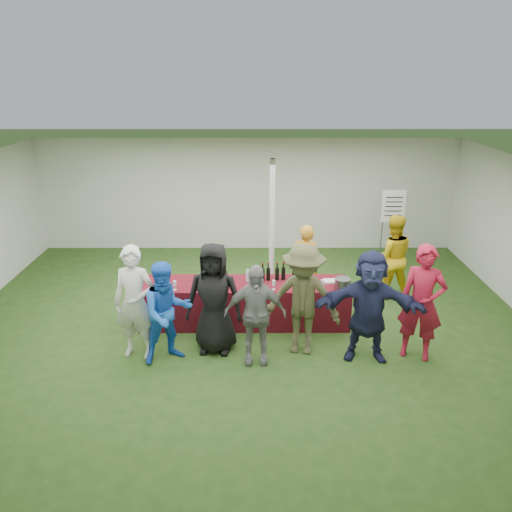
{
  "coord_description": "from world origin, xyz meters",
  "views": [
    {
      "loc": [
        0.18,
        -7.75,
        4.22
      ],
      "look_at": [
        0.2,
        0.11,
        1.25
      ],
      "focal_mm": 35.0,
      "sensor_mm": 36.0,
      "label": 1
    }
  ],
  "objects_px": {
    "wine_list_sign": "(393,212)",
    "customer_6": "(422,303)",
    "staff_pourer": "(305,264)",
    "customer_2": "(214,298)",
    "staff_back": "(391,257)",
    "serving_table": "(245,303)",
    "customer_4": "(303,300)",
    "customer_5": "(369,306)",
    "dump_bucket": "(342,283)",
    "customer_1": "(167,312)",
    "customer_0": "(135,303)",
    "customer_3": "(255,315)"
  },
  "relations": [
    {
      "from": "wine_list_sign",
      "to": "customer_6",
      "type": "xyz_separation_m",
      "value": [
        -0.46,
        -3.58,
        -0.4
      ]
    },
    {
      "from": "staff_pourer",
      "to": "customer_2",
      "type": "height_order",
      "value": "customer_2"
    },
    {
      "from": "staff_back",
      "to": "customer_2",
      "type": "distance_m",
      "value": 3.79
    },
    {
      "from": "customer_2",
      "to": "customer_6",
      "type": "xyz_separation_m",
      "value": [
        3.14,
        -0.2,
        0.02
      ]
    },
    {
      "from": "serving_table",
      "to": "customer_4",
      "type": "bearing_deg",
      "value": -46.74
    },
    {
      "from": "serving_table",
      "to": "customer_4",
      "type": "relative_size",
      "value": 2.01
    },
    {
      "from": "customer_6",
      "to": "customer_5",
      "type": "bearing_deg",
      "value": -156.3
    },
    {
      "from": "dump_bucket",
      "to": "customer_2",
      "type": "xyz_separation_m",
      "value": [
        -2.1,
        -0.68,
        0.05
      ]
    },
    {
      "from": "staff_pourer",
      "to": "customer_6",
      "type": "bearing_deg",
      "value": 136.22
    },
    {
      "from": "customer_1",
      "to": "dump_bucket",
      "type": "bearing_deg",
      "value": -6.65
    },
    {
      "from": "dump_bucket",
      "to": "customer_6",
      "type": "xyz_separation_m",
      "value": [
        1.04,
        -0.89,
        0.07
      ]
    },
    {
      "from": "staff_pourer",
      "to": "customer_0",
      "type": "distance_m",
      "value": 3.36
    },
    {
      "from": "staff_back",
      "to": "dump_bucket",
      "type": "bearing_deg",
      "value": 49.91
    },
    {
      "from": "customer_1",
      "to": "customer_6",
      "type": "bearing_deg",
      "value": -24.69
    },
    {
      "from": "wine_list_sign",
      "to": "customer_6",
      "type": "distance_m",
      "value": 3.64
    },
    {
      "from": "dump_bucket",
      "to": "customer_1",
      "type": "height_order",
      "value": "customer_1"
    },
    {
      "from": "customer_6",
      "to": "wine_list_sign",
      "type": "bearing_deg",
      "value": 103.55
    },
    {
      "from": "customer_3",
      "to": "customer_5",
      "type": "height_order",
      "value": "customer_5"
    },
    {
      "from": "customer_2",
      "to": "customer_5",
      "type": "distance_m",
      "value": 2.35
    },
    {
      "from": "customer_4",
      "to": "wine_list_sign",
      "type": "bearing_deg",
      "value": 70.47
    },
    {
      "from": "serving_table",
      "to": "dump_bucket",
      "type": "relative_size",
      "value": 13.49
    },
    {
      "from": "customer_1",
      "to": "customer_3",
      "type": "relative_size",
      "value": 1.01
    },
    {
      "from": "customer_2",
      "to": "customer_4",
      "type": "bearing_deg",
      "value": 3.04
    },
    {
      "from": "serving_table",
      "to": "customer_5",
      "type": "height_order",
      "value": "customer_5"
    },
    {
      "from": "customer_0",
      "to": "customer_2",
      "type": "height_order",
      "value": "customer_0"
    },
    {
      "from": "dump_bucket",
      "to": "customer_1",
      "type": "xyz_separation_m",
      "value": [
        -2.78,
        -0.97,
        -0.04
      ]
    },
    {
      "from": "staff_pourer",
      "to": "customer_2",
      "type": "xyz_separation_m",
      "value": [
        -1.57,
        -1.76,
        0.12
      ]
    },
    {
      "from": "customer_2",
      "to": "customer_3",
      "type": "bearing_deg",
      "value": -22.58
    },
    {
      "from": "wine_list_sign",
      "to": "staff_pourer",
      "type": "xyz_separation_m",
      "value": [
        -2.02,
        -1.62,
        -0.55
      ]
    },
    {
      "from": "customer_6",
      "to": "customer_0",
      "type": "bearing_deg",
      "value": -159.78
    },
    {
      "from": "customer_1",
      "to": "customer_3",
      "type": "distance_m",
      "value": 1.31
    },
    {
      "from": "customer_2",
      "to": "staff_pourer",
      "type": "bearing_deg",
      "value": 53.98
    },
    {
      "from": "customer_0",
      "to": "customer_3",
      "type": "xyz_separation_m",
      "value": [
        1.81,
        -0.18,
        -0.11
      ]
    },
    {
      "from": "serving_table",
      "to": "customer_2",
      "type": "bearing_deg",
      "value": -116.28
    },
    {
      "from": "customer_3",
      "to": "customer_4",
      "type": "relative_size",
      "value": 0.88
    },
    {
      "from": "customer_2",
      "to": "customer_4",
      "type": "xyz_separation_m",
      "value": [
        1.36,
        -0.07,
        0.0
      ]
    },
    {
      "from": "staff_pourer",
      "to": "staff_back",
      "type": "height_order",
      "value": "staff_back"
    },
    {
      "from": "customer_1",
      "to": "customer_2",
      "type": "xyz_separation_m",
      "value": [
        0.68,
        0.29,
        0.09
      ]
    },
    {
      "from": "customer_4",
      "to": "customer_6",
      "type": "xyz_separation_m",
      "value": [
        1.78,
        -0.14,
        0.01
      ]
    },
    {
      "from": "customer_1",
      "to": "customer_4",
      "type": "bearing_deg",
      "value": -19.74
    },
    {
      "from": "wine_list_sign",
      "to": "customer_2",
      "type": "relative_size",
      "value": 1.01
    },
    {
      "from": "customer_6",
      "to": "customer_1",
      "type": "bearing_deg",
      "value": -157.95
    },
    {
      "from": "customer_5",
      "to": "customer_0",
      "type": "bearing_deg",
      "value": -174.82
    },
    {
      "from": "customer_3",
      "to": "customer_6",
      "type": "distance_m",
      "value": 2.51
    },
    {
      "from": "customer_0",
      "to": "customer_2",
      "type": "distance_m",
      "value": 1.2
    },
    {
      "from": "staff_back",
      "to": "customer_6",
      "type": "bearing_deg",
      "value": 89.13
    },
    {
      "from": "wine_list_sign",
      "to": "serving_table",
      "type": "bearing_deg",
      "value": -141.82
    },
    {
      "from": "dump_bucket",
      "to": "customer_5",
      "type": "xyz_separation_m",
      "value": [
        0.24,
        -0.93,
        0.04
      ]
    },
    {
      "from": "staff_pourer",
      "to": "wine_list_sign",
      "type": "bearing_deg",
      "value": -133.69
    },
    {
      "from": "customer_0",
      "to": "customer_3",
      "type": "height_order",
      "value": "customer_0"
    }
  ]
}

